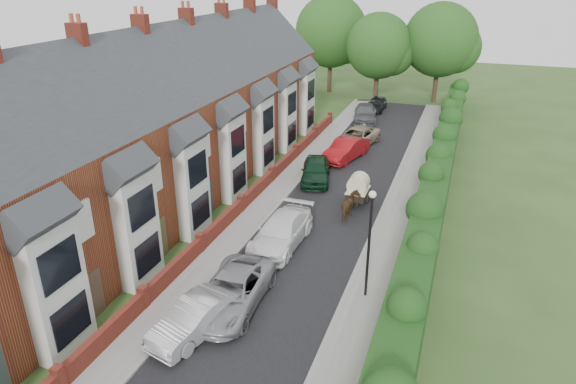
% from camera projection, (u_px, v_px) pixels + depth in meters
% --- Properties ---
extents(ground, '(140.00, 140.00, 0.00)m').
position_uv_depth(ground, '(260.00, 336.00, 20.39)').
color(ground, '#2D4C1E').
rests_on(ground, ground).
extents(road, '(6.00, 58.00, 0.02)m').
position_uv_depth(road, '(324.00, 217.00, 30.03)').
color(road, black).
rests_on(road, ground).
extents(pavement_hedge_side, '(2.20, 58.00, 0.12)m').
position_uv_depth(pavement_hedge_side, '(394.00, 227.00, 28.75)').
color(pavement_hedge_side, gray).
rests_on(pavement_hedge_side, ground).
extents(pavement_house_side, '(1.70, 58.00, 0.12)m').
position_uv_depth(pavement_house_side, '(263.00, 207.00, 31.19)').
color(pavement_house_side, gray).
rests_on(pavement_house_side, ground).
extents(kerb_hedge_side, '(0.18, 58.00, 0.13)m').
position_uv_depth(kerb_hedge_side, '(376.00, 224.00, 29.07)').
color(kerb_hedge_side, gray).
rests_on(kerb_hedge_side, ground).
extents(kerb_house_side, '(0.18, 58.00, 0.13)m').
position_uv_depth(kerb_house_side, '(275.00, 209.00, 30.94)').
color(kerb_house_side, gray).
rests_on(kerb_house_side, ground).
extents(hedge, '(2.10, 58.00, 2.85)m').
position_uv_depth(hedge, '(430.00, 207.00, 27.58)').
color(hedge, '#113410').
rests_on(hedge, ground).
extents(terrace_row, '(9.05, 40.50, 11.50)m').
position_uv_depth(terrace_row, '(154.00, 131.00, 30.54)').
color(terrace_row, brown).
rests_on(terrace_row, ground).
extents(garden_wall_row, '(0.35, 40.35, 1.10)m').
position_uv_depth(garden_wall_row, '(241.00, 205.00, 30.47)').
color(garden_wall_row, maroon).
rests_on(garden_wall_row, ground).
extents(lamppost, '(0.32, 0.32, 5.16)m').
position_uv_depth(lamppost, '(370.00, 232.00, 21.47)').
color(lamppost, black).
rests_on(lamppost, ground).
extents(tree_far_left, '(7.14, 6.80, 9.29)m').
position_uv_depth(tree_far_left, '(382.00, 48.00, 53.46)').
color(tree_far_left, '#332316').
rests_on(tree_far_left, ground).
extents(tree_far_right, '(7.98, 7.60, 10.31)m').
position_uv_depth(tree_far_right, '(444.00, 42.00, 53.09)').
color(tree_far_right, '#332316').
rests_on(tree_far_right, ground).
extents(tree_far_back, '(8.40, 8.00, 10.82)m').
position_uv_depth(tree_far_back, '(335.00, 33.00, 57.51)').
color(tree_far_back, '#332316').
rests_on(tree_far_back, ground).
extents(car_silver_a, '(2.62, 4.69, 1.46)m').
position_uv_depth(car_silver_a, '(197.00, 317.00, 20.34)').
color(car_silver_a, '#B0B0B5').
rests_on(car_silver_a, ground).
extents(car_silver_b, '(2.73, 5.51, 1.50)m').
position_uv_depth(car_silver_b, '(232.00, 292.00, 21.88)').
color(car_silver_b, '#94969B').
rests_on(car_silver_b, ground).
extents(car_white, '(2.33, 5.42, 1.56)m').
position_uv_depth(car_white, '(281.00, 231.00, 26.79)').
color(car_white, white).
rests_on(car_white, ground).
extents(car_green, '(2.93, 4.93, 1.57)m').
position_uv_depth(car_green, '(316.00, 170.00, 34.84)').
color(car_green, black).
rests_on(car_green, ground).
extents(car_red, '(2.85, 5.10, 1.59)m').
position_uv_depth(car_red, '(346.00, 149.00, 38.76)').
color(car_red, maroon).
rests_on(car_red, ground).
extents(car_beige, '(3.47, 5.61, 1.45)m').
position_uv_depth(car_beige, '(357.00, 137.00, 41.75)').
color(car_beige, tan).
rests_on(car_beige, ground).
extents(car_grey, '(2.92, 5.37, 1.48)m').
position_uv_depth(car_grey, '(365.00, 113.00, 48.63)').
color(car_grey, '#505257').
rests_on(car_grey, ground).
extents(car_black, '(1.67, 4.10, 1.39)m').
position_uv_depth(car_black, '(377.00, 104.00, 52.08)').
color(car_black, black).
rests_on(car_black, ground).
extents(horse, '(0.84, 1.84, 1.55)m').
position_uv_depth(horse, '(350.00, 206.00, 29.60)').
color(horse, '#4A311B').
rests_on(horse, ground).
extents(horse_cart, '(1.28, 2.83, 2.04)m').
position_uv_depth(horse_cart, '(358.00, 187.00, 31.15)').
color(horse_cart, black).
rests_on(horse_cart, ground).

